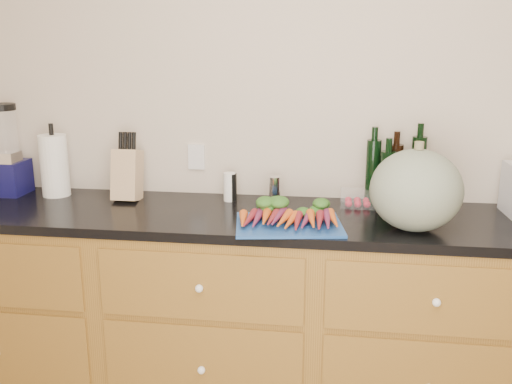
# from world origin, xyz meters

# --- Properties ---
(wall_back) EXTENTS (4.10, 0.05, 2.60)m
(wall_back) POSITION_xyz_m (0.00, 1.62, 1.30)
(wall_back) COLOR beige
(wall_back) RESTS_ON ground
(cabinets) EXTENTS (3.60, 0.64, 0.90)m
(cabinets) POSITION_xyz_m (0.00, 1.30, 0.45)
(cabinets) COLOR brown
(cabinets) RESTS_ON ground
(countertop) EXTENTS (3.64, 0.62, 0.04)m
(countertop) POSITION_xyz_m (0.00, 1.30, 0.92)
(countertop) COLOR black
(countertop) RESTS_ON cabinets
(cutting_board) EXTENTS (0.46, 0.38, 0.01)m
(cutting_board) POSITION_xyz_m (-0.12, 1.14, 0.95)
(cutting_board) COLOR #1A4690
(cutting_board) RESTS_ON countertop
(carrots) EXTENTS (0.40, 0.27, 0.05)m
(carrots) POSITION_xyz_m (-0.12, 1.17, 0.97)
(carrots) COLOR #DE5A1A
(carrots) RESTS_ON cutting_board
(squash) EXTENTS (0.35, 0.35, 0.32)m
(squash) POSITION_xyz_m (0.37, 1.16, 1.10)
(squash) COLOR #5F6D5B
(squash) RESTS_ON countertop
(blender_appliance) EXTENTS (0.17, 0.17, 0.43)m
(blender_appliance) POSITION_xyz_m (-1.50, 1.46, 1.13)
(blender_appliance) COLOR #0F0E44
(blender_appliance) RESTS_ON countertop
(paper_towel) EXTENTS (0.13, 0.13, 0.29)m
(paper_towel) POSITION_xyz_m (-1.26, 1.46, 1.09)
(paper_towel) COLOR white
(paper_towel) RESTS_ON countertop
(knife_block) EXTENTS (0.12, 0.12, 0.23)m
(knife_block) POSITION_xyz_m (-0.89, 1.44, 1.06)
(knife_block) COLOR tan
(knife_block) RESTS_ON countertop
(grinder_salt) EXTENTS (0.06, 0.06, 0.13)m
(grinder_salt) POSITION_xyz_m (-0.42, 1.48, 1.01)
(grinder_salt) COLOR white
(grinder_salt) RESTS_ON countertop
(grinder_pepper) EXTENTS (0.05, 0.05, 0.13)m
(grinder_pepper) POSITION_xyz_m (-0.41, 1.48, 1.00)
(grinder_pepper) COLOR black
(grinder_pepper) RESTS_ON countertop
(canister_chrome) EXTENTS (0.05, 0.05, 0.12)m
(canister_chrome) POSITION_xyz_m (-0.21, 1.48, 1.00)
(canister_chrome) COLOR silver
(canister_chrome) RESTS_ON countertop
(tomato_box) EXTENTS (0.15, 0.12, 0.07)m
(tomato_box) POSITION_xyz_m (0.17, 1.47, 0.98)
(tomato_box) COLOR white
(tomato_box) RESTS_ON countertop
(bottles) EXTENTS (0.26, 0.13, 0.31)m
(bottles) POSITION_xyz_m (0.32, 1.51, 1.08)
(bottles) COLOR black
(bottles) RESTS_ON countertop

